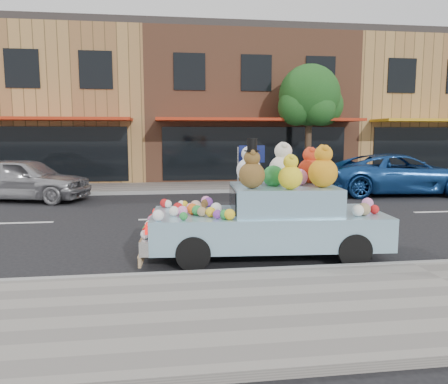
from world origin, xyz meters
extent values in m
plane|color=black|center=(0.00, 0.00, 0.00)|extent=(120.00, 120.00, 0.00)
cube|color=gray|center=(0.00, 6.50, 0.06)|extent=(60.00, 3.00, 0.12)
cube|color=gray|center=(0.00, -5.00, 0.07)|extent=(60.00, 0.12, 0.13)
cube|color=gray|center=(0.00, 5.00, 0.07)|extent=(60.00, 0.12, 0.13)
cube|color=#AC8148|center=(-10.00, 12.00, 3.50)|extent=(10.00, 8.00, 7.00)
cube|color=#332D2B|center=(-10.00, 12.00, 7.15)|extent=(10.00, 8.00, 0.30)
cube|color=black|center=(-10.00, 7.98, 1.40)|extent=(8.50, 0.06, 2.40)
cube|color=#B22910|center=(-10.00, 7.10, 2.90)|extent=(9.00, 1.80, 0.12)
cube|color=black|center=(-10.00, 7.98, 5.00)|extent=(1.40, 0.06, 1.60)
cube|color=black|center=(-7.00, 7.98, 5.00)|extent=(1.40, 0.06, 1.60)
cube|color=brown|center=(0.00, 12.00, 3.50)|extent=(10.00, 8.00, 7.00)
cube|color=#332D2B|center=(0.00, 12.00, 7.15)|extent=(10.00, 8.00, 0.30)
cube|color=black|center=(0.00, 7.98, 1.40)|extent=(8.50, 0.06, 2.40)
cube|color=#B22910|center=(0.00, 7.10, 2.90)|extent=(9.00, 1.80, 0.12)
cube|color=black|center=(-3.00, 7.98, 5.00)|extent=(1.40, 0.06, 1.60)
cube|color=black|center=(0.00, 7.98, 5.00)|extent=(1.40, 0.06, 1.60)
cube|color=black|center=(3.00, 7.98, 5.00)|extent=(1.40, 0.06, 1.60)
cube|color=#AC8148|center=(10.00, 12.00, 3.50)|extent=(10.00, 8.00, 7.00)
cube|color=#332D2B|center=(10.00, 12.00, 7.15)|extent=(10.00, 8.00, 0.30)
cube|color=black|center=(7.00, 7.98, 5.00)|extent=(1.40, 0.06, 1.60)
cylinder|color=#38281C|center=(2.00, 6.50, 1.60)|extent=(0.28, 0.28, 3.20)
sphere|color=#134517|center=(2.00, 6.50, 3.92)|extent=(2.60, 2.60, 2.60)
sphere|color=#134517|center=(2.70, 6.80, 3.52)|extent=(1.80, 1.80, 1.80)
sphere|color=#134517|center=(1.40, 6.30, 3.42)|extent=(1.60, 1.60, 1.60)
sphere|color=#134517|center=(2.20, 5.90, 3.32)|extent=(1.40, 1.40, 1.40)
sphere|color=#134517|center=(1.70, 7.10, 3.62)|extent=(1.60, 1.60, 1.60)
imported|color=#A3A2A7|center=(-8.94, 3.97, 0.75)|extent=(4.72, 2.93, 1.50)
imported|color=#1A4892|center=(4.69, 3.72, 0.77)|extent=(5.74, 3.01, 1.54)
cylinder|color=black|center=(-0.93, -4.74, 0.30)|extent=(0.61, 0.24, 0.60)
cylinder|color=black|center=(-0.82, -3.18, 0.30)|extent=(0.61, 0.24, 0.60)
cylinder|color=black|center=(-3.73, -4.54, 0.30)|extent=(0.61, 0.24, 0.60)
cylinder|color=black|center=(-3.62, -2.99, 0.30)|extent=(0.61, 0.24, 0.60)
cube|color=#93C1DB|center=(-2.27, -3.86, 0.55)|extent=(4.41, 2.00, 0.60)
cube|color=#93C1DB|center=(-1.97, -3.88, 1.10)|extent=(2.00, 1.63, 0.50)
cube|color=silver|center=(-4.49, -3.71, 0.40)|extent=(0.28, 1.79, 0.26)
cube|color=red|center=(-4.49, -4.39, 0.72)|extent=(0.08, 0.28, 0.16)
cube|color=red|center=(-4.39, -3.03, 0.72)|extent=(0.08, 0.28, 0.16)
cube|color=black|center=(-2.92, -3.82, 1.10)|extent=(0.13, 1.30, 0.40)
sphere|color=brown|center=(-2.65, -4.19, 1.59)|extent=(0.47, 0.47, 0.47)
sphere|color=brown|center=(-2.65, -4.19, 1.89)|extent=(0.29, 0.29, 0.29)
sphere|color=brown|center=(-2.65, -4.29, 1.98)|extent=(0.11, 0.11, 0.11)
sphere|color=brown|center=(-2.65, -4.09, 1.98)|extent=(0.11, 0.11, 0.11)
cylinder|color=black|center=(-2.65, -4.19, 2.01)|extent=(0.28, 0.28, 0.02)
cylinder|color=black|center=(-2.65, -4.19, 2.12)|extent=(0.18, 0.18, 0.22)
sphere|color=beige|center=(-1.90, -3.54, 1.63)|extent=(0.55, 0.55, 0.55)
sphere|color=beige|center=(-1.90, -3.54, 1.98)|extent=(0.34, 0.34, 0.34)
sphere|color=beige|center=(-1.90, -3.66, 2.09)|extent=(0.13, 0.13, 0.13)
sphere|color=beige|center=(-1.90, -3.42, 2.09)|extent=(0.13, 0.13, 0.13)
sphere|color=#C77B12|center=(-1.35, -4.23, 1.61)|extent=(0.53, 0.53, 0.53)
sphere|color=#C77B12|center=(-1.35, -4.23, 1.95)|extent=(0.33, 0.33, 0.33)
sphere|color=#C77B12|center=(-1.35, -4.34, 2.06)|extent=(0.12, 0.12, 0.12)
sphere|color=#C77B12|center=(-1.35, -4.12, 2.06)|extent=(0.12, 0.12, 0.12)
sphere|color=red|center=(-1.35, -3.53, 1.59)|extent=(0.48, 0.48, 0.48)
sphere|color=red|center=(-1.35, -3.53, 1.90)|extent=(0.30, 0.30, 0.30)
sphere|color=red|center=(-1.35, -3.63, 2.00)|extent=(0.11, 0.11, 0.11)
sphere|color=red|center=(-1.35, -3.42, 2.00)|extent=(0.11, 0.11, 0.11)
sphere|color=white|center=(-2.54, -3.39, 1.60)|extent=(0.50, 0.50, 0.50)
sphere|color=white|center=(-2.54, -3.39, 1.92)|extent=(0.31, 0.31, 0.31)
sphere|color=white|center=(-2.54, -3.50, 2.02)|extent=(0.12, 0.12, 0.12)
sphere|color=white|center=(-2.54, -3.29, 2.02)|extent=(0.12, 0.12, 0.12)
sphere|color=yellow|center=(-2.01, -4.43, 1.56)|extent=(0.42, 0.42, 0.42)
sphere|color=yellow|center=(-2.01, -4.43, 1.83)|extent=(0.26, 0.26, 0.26)
sphere|color=yellow|center=(-2.01, -4.52, 1.92)|extent=(0.10, 0.10, 0.10)
sphere|color=yellow|center=(-2.01, -4.34, 1.92)|extent=(0.10, 0.10, 0.10)
sphere|color=#227D31|center=(-2.17, -3.87, 1.53)|extent=(0.40, 0.40, 0.40)
sphere|color=pink|center=(-1.67, -3.86, 1.50)|extent=(0.32, 0.32, 0.32)
sphere|color=#227D31|center=(-3.88, -4.42, 0.92)|extent=(0.14, 0.14, 0.14)
sphere|color=#B01213|center=(-4.20, -3.08, 0.94)|extent=(0.17, 0.17, 0.17)
sphere|color=olive|center=(-3.54, -4.13, 0.94)|extent=(0.17, 0.17, 0.17)
sphere|color=#B01213|center=(-3.94, -3.70, 0.95)|extent=(0.19, 0.19, 0.19)
sphere|color=pink|center=(-3.35, -3.01, 0.95)|extent=(0.20, 0.20, 0.20)
sphere|color=silver|center=(-3.26, -3.96, 0.96)|extent=(0.22, 0.22, 0.22)
sphere|color=beige|center=(-4.03, -4.02, 0.94)|extent=(0.18, 0.18, 0.18)
sphere|color=#533617|center=(-3.39, -3.13, 0.93)|extent=(0.16, 0.16, 0.16)
sphere|color=#D75614|center=(-3.69, -3.91, 0.95)|extent=(0.21, 0.21, 0.21)
sphere|color=pink|center=(-3.88, -4.01, 0.94)|extent=(0.18, 0.18, 0.18)
sphere|color=pink|center=(-3.71, -3.58, 0.93)|extent=(0.16, 0.16, 0.16)
sphere|color=gold|center=(-3.39, -4.21, 0.94)|extent=(0.18, 0.18, 0.18)
sphere|color=#6F2C89|center=(-3.31, -3.10, 0.94)|extent=(0.19, 0.19, 0.19)
sphere|color=gold|center=(-3.80, -3.14, 0.92)|extent=(0.14, 0.14, 0.14)
sphere|color=gold|center=(-3.24, -3.94, 0.92)|extent=(0.14, 0.14, 0.14)
sphere|color=#227D31|center=(-3.17, -4.43, 0.94)|extent=(0.17, 0.17, 0.17)
sphere|color=#533617|center=(-3.49, -3.65, 0.93)|extent=(0.16, 0.16, 0.16)
sphere|color=beige|center=(-4.13, -3.11, 0.93)|extent=(0.16, 0.16, 0.16)
sphere|color=#6F2C89|center=(-3.29, -4.38, 0.93)|extent=(0.16, 0.16, 0.16)
sphere|color=#B01213|center=(-4.31, -4.19, 0.92)|extent=(0.13, 0.13, 0.13)
sphere|color=gold|center=(-3.09, -4.50, 0.95)|extent=(0.19, 0.19, 0.19)
sphere|color=beige|center=(-3.86, -3.13, 0.92)|extent=(0.14, 0.14, 0.14)
sphere|color=silver|center=(-4.30, -4.43, 0.95)|extent=(0.20, 0.20, 0.20)
sphere|color=#B01213|center=(-3.58, -3.41, 0.93)|extent=(0.16, 0.16, 0.16)
sphere|color=#227D31|center=(-3.62, -4.01, 0.94)|extent=(0.19, 0.19, 0.19)
sphere|color=#D8A88C|center=(-3.62, -3.72, 0.97)|extent=(0.22, 0.22, 0.22)
sphere|color=gold|center=(-4.49, -3.71, 0.61)|extent=(0.15, 0.15, 0.15)
sphere|color=pink|center=(-4.45, -3.14, 0.62)|extent=(0.18, 0.18, 0.18)
sphere|color=#227D31|center=(-4.51, -4.01, 0.62)|extent=(0.17, 0.17, 0.17)
sphere|color=#B01213|center=(-4.52, -4.10, 0.61)|extent=(0.16, 0.16, 0.16)
sphere|color=beige|center=(-4.48, -3.61, 0.62)|extent=(0.17, 0.17, 0.17)
sphere|color=gold|center=(-4.51, -4.00, 0.60)|extent=(0.14, 0.14, 0.14)
sphere|color=#6F2C89|center=(-4.44, -3.08, 0.61)|extent=(0.15, 0.15, 0.15)
sphere|color=#533617|center=(-4.53, -4.24, 0.59)|extent=(0.13, 0.13, 0.13)
sphere|color=#B01213|center=(-4.44, -2.95, 0.62)|extent=(0.17, 0.17, 0.17)
sphere|color=silver|center=(-4.53, -4.35, 0.61)|extent=(0.16, 0.16, 0.16)
sphere|color=#B01213|center=(-0.37, -4.32, 0.93)|extent=(0.17, 0.17, 0.17)
sphere|color=pink|center=(-0.26, -3.81, 0.96)|extent=(0.22, 0.22, 0.22)
sphere|color=olive|center=(-0.63, -4.43, 0.97)|extent=(0.23, 0.23, 0.23)
sphere|color=beige|center=(-0.78, -4.49, 0.96)|extent=(0.21, 0.21, 0.21)
cylinder|color=#997A54|center=(-4.63, -4.55, 0.17)|extent=(0.06, 0.06, 0.17)
sphere|color=#997A54|center=(-4.63, -4.55, 0.26)|extent=(0.07, 0.07, 0.07)
cylinder|color=#997A54|center=(-4.62, -4.44, 0.17)|extent=(0.06, 0.06, 0.17)
sphere|color=#997A54|center=(-4.62, -4.44, 0.26)|extent=(0.07, 0.07, 0.07)
cylinder|color=#997A54|center=(-4.61, -4.34, 0.17)|extent=(0.06, 0.06, 0.17)
sphere|color=#997A54|center=(-4.61, -4.34, 0.26)|extent=(0.07, 0.07, 0.07)
cylinder|color=#997A54|center=(-4.61, -4.23, 0.17)|extent=(0.06, 0.06, 0.17)
sphere|color=#997A54|center=(-4.61, -4.23, 0.26)|extent=(0.07, 0.07, 0.07)
cylinder|color=#997A54|center=(-4.60, -4.13, 0.17)|extent=(0.06, 0.06, 0.17)
sphere|color=#997A54|center=(-4.60, -4.13, 0.26)|extent=(0.07, 0.07, 0.07)
cylinder|color=#997A54|center=(-4.59, -4.02, 0.17)|extent=(0.06, 0.06, 0.17)
sphere|color=#997A54|center=(-4.59, -4.02, 0.26)|extent=(0.07, 0.07, 0.07)
cylinder|color=#997A54|center=(-4.58, -3.91, 0.17)|extent=(0.06, 0.06, 0.17)
sphere|color=#997A54|center=(-4.58, -3.91, 0.26)|extent=(0.07, 0.07, 0.07)
cylinder|color=#997A54|center=(-4.58, -3.81, 0.17)|extent=(0.06, 0.06, 0.17)
sphere|color=#997A54|center=(-4.58, -3.81, 0.26)|extent=(0.07, 0.07, 0.07)
cylinder|color=#997A54|center=(-4.57, -3.70, 0.17)|extent=(0.06, 0.06, 0.17)
sphere|color=#997A54|center=(-4.57, -3.70, 0.26)|extent=(0.07, 0.07, 0.07)
cylinder|color=#997A54|center=(-4.56, -3.60, 0.17)|extent=(0.06, 0.06, 0.17)
sphere|color=#997A54|center=(-4.56, -3.60, 0.26)|extent=(0.07, 0.07, 0.07)
cylinder|color=#997A54|center=(-4.55, -3.49, 0.17)|extent=(0.06, 0.06, 0.17)
sphere|color=#997A54|center=(-4.55, -3.49, 0.26)|extent=(0.07, 0.07, 0.07)
cylinder|color=#997A54|center=(-4.55, -3.38, 0.17)|extent=(0.06, 0.06, 0.17)
sphere|color=#997A54|center=(-4.55, -3.38, 0.26)|extent=(0.07, 0.07, 0.07)
cylinder|color=#997A54|center=(-4.54, -3.28, 0.17)|extent=(0.06, 0.06, 0.17)
sphere|color=#997A54|center=(-4.54, -3.28, 0.26)|extent=(0.07, 0.07, 0.07)
cylinder|color=#997A54|center=(-4.53, -3.17, 0.17)|extent=(0.06, 0.06, 0.17)
sphere|color=#997A54|center=(-4.53, -3.17, 0.26)|extent=(0.07, 0.07, 0.07)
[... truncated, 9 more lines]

